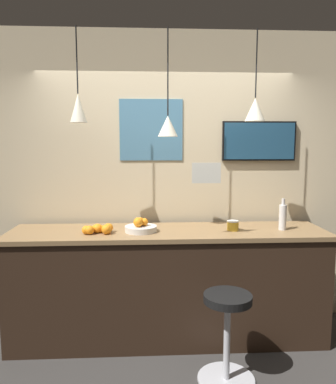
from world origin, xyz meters
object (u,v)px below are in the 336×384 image
(juice_bottle, at_px, (283,217))
(bar_stool, at_px, (227,325))
(spread_jar, at_px, (233,226))
(mounted_tv, at_px, (259,141))
(fruit_bowl, at_px, (141,227))

(juice_bottle, bearing_deg, bar_stool, -134.81)
(juice_bottle, xyz_separation_m, spread_jar, (-0.46, 0.00, -0.08))
(juice_bottle, height_order, spread_jar, juice_bottle)
(mounted_tv, bearing_deg, fruit_bowl, -159.65)
(fruit_bowl, distance_m, spread_jar, 0.83)
(spread_jar, bearing_deg, mounted_tv, 51.38)
(bar_stool, distance_m, fruit_bowl, 1.10)
(mounted_tv, bearing_deg, juice_bottle, -75.70)
(bar_stool, bearing_deg, juice_bottle, 45.19)
(juice_bottle, distance_m, spread_jar, 0.46)
(juice_bottle, height_order, mounted_tv, mounted_tv)
(fruit_bowl, height_order, mounted_tv, mounted_tv)
(juice_bottle, bearing_deg, spread_jar, 180.00)
(mounted_tv, bearing_deg, bar_stool, -115.98)
(spread_jar, xyz_separation_m, mounted_tv, (0.35, 0.43, 0.76))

